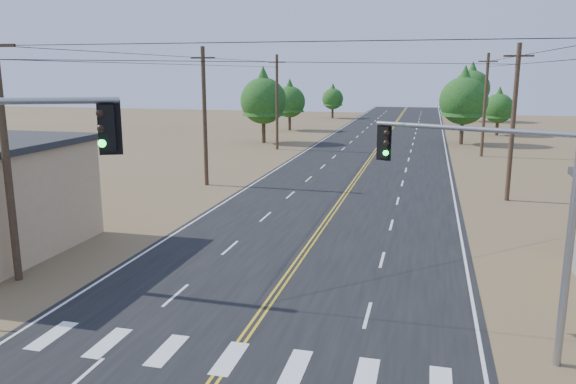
% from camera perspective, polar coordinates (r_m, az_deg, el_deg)
% --- Properties ---
extents(road, '(15.00, 200.00, 0.02)m').
position_cam_1_polar(road, '(37.48, 5.59, -0.62)').
color(road, black).
rests_on(road, ground).
extents(utility_pole_left_near, '(1.80, 0.30, 10.00)m').
position_cam_1_polar(utility_pole_left_near, '(24.30, -26.76, 3.42)').
color(utility_pole_left_near, '#4C3826').
rests_on(utility_pole_left_near, ground).
extents(utility_pole_left_mid, '(1.80, 0.30, 10.00)m').
position_cam_1_polar(utility_pole_left_mid, '(41.44, -8.47, 7.68)').
color(utility_pole_left_mid, '#4C3826').
rests_on(utility_pole_left_mid, ground).
extents(utility_pole_left_far, '(1.80, 0.30, 10.00)m').
position_cam_1_polar(utility_pole_left_far, '(60.37, -1.13, 9.18)').
color(utility_pole_left_far, '#4C3826').
rests_on(utility_pole_left_far, ground).
extents(utility_pole_right_mid, '(1.80, 0.30, 10.00)m').
position_cam_1_polar(utility_pole_right_mid, '(38.65, 21.90, 6.63)').
color(utility_pole_right_mid, '#4C3826').
rests_on(utility_pole_right_mid, ground).
extents(utility_pole_right_far, '(1.80, 0.30, 10.00)m').
position_cam_1_polar(utility_pole_right_far, '(58.49, 19.38, 8.40)').
color(utility_pole_right_far, '#4C3826').
rests_on(utility_pole_right_far, ground).
extents(signal_mast_right, '(5.69, 2.54, 6.80)m').
position_cam_1_polar(signal_mast_right, '(17.40, 21.27, -0.72)').
color(signal_mast_right, gray).
rests_on(signal_mast_right, ground).
extents(tree_left_near, '(5.35, 5.35, 8.92)m').
position_cam_1_polar(tree_left_near, '(66.06, -2.52, 9.72)').
color(tree_left_near, '#3F2D1E').
rests_on(tree_left_near, ground).
extents(tree_left_mid, '(4.40, 4.40, 7.33)m').
position_cam_1_polar(tree_left_mid, '(80.32, 0.17, 9.47)').
color(tree_left_mid, '#3F2D1E').
rests_on(tree_left_mid, ground).
extents(tree_left_far, '(3.75, 3.75, 6.26)m').
position_cam_1_polar(tree_left_far, '(101.88, 4.57, 9.63)').
color(tree_left_far, '#3F2D1E').
rests_on(tree_left_far, ground).
extents(tree_right_near, '(5.42, 5.42, 9.03)m').
position_cam_1_polar(tree_right_near, '(67.68, 17.44, 9.30)').
color(tree_right_near, '#3F2D1E').
rests_on(tree_right_near, ground).
extents(tree_right_mid, '(3.85, 3.85, 6.42)m').
position_cam_1_polar(tree_right_mid, '(78.84, 20.62, 8.24)').
color(tree_right_mid, '#3F2D1E').
rests_on(tree_right_mid, ground).
extents(tree_right_far, '(5.98, 5.98, 9.96)m').
position_cam_1_polar(tree_right_far, '(100.00, 18.17, 10.33)').
color(tree_right_far, '#3F2D1E').
rests_on(tree_right_far, ground).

